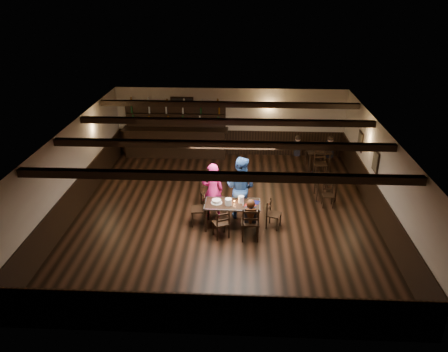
{
  "coord_description": "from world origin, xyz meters",
  "views": [
    {
      "loc": [
        0.55,
        -11.66,
        6.52
      ],
      "look_at": [
        -0.02,
        0.2,
        1.16
      ],
      "focal_mm": 35.0,
      "sensor_mm": 36.0,
      "label": 1
    }
  ],
  "objects_px": {
    "cake": "(216,201)",
    "man_blue": "(240,188)",
    "chair_near_left": "(222,222)",
    "chair_near_right": "(250,221)",
    "woman_pink": "(213,191)",
    "bar_counter": "(176,138)",
    "dining_table": "(232,206)"
  },
  "relations": [
    {
      "from": "chair_near_right",
      "to": "cake",
      "type": "distance_m",
      "value": 1.21
    },
    {
      "from": "dining_table",
      "to": "chair_near_right",
      "type": "bearing_deg",
      "value": -53.69
    },
    {
      "from": "dining_table",
      "to": "chair_near_right",
      "type": "height_order",
      "value": "chair_near_right"
    },
    {
      "from": "man_blue",
      "to": "woman_pink",
      "type": "bearing_deg",
      "value": 27.32
    },
    {
      "from": "man_blue",
      "to": "bar_counter",
      "type": "bearing_deg",
      "value": -36.53
    },
    {
      "from": "woman_pink",
      "to": "man_blue",
      "type": "height_order",
      "value": "man_blue"
    },
    {
      "from": "woman_pink",
      "to": "bar_counter",
      "type": "bearing_deg",
      "value": -79.56
    },
    {
      "from": "dining_table",
      "to": "bar_counter",
      "type": "bearing_deg",
      "value": 113.9
    },
    {
      "from": "dining_table",
      "to": "bar_counter",
      "type": "xyz_separation_m",
      "value": [
        -2.43,
        5.48,
        0.05
      ]
    },
    {
      "from": "chair_near_left",
      "to": "chair_near_right",
      "type": "height_order",
      "value": "chair_near_right"
    },
    {
      "from": "cake",
      "to": "man_blue",
      "type": "bearing_deg",
      "value": 41.99
    },
    {
      "from": "chair_near_right",
      "to": "bar_counter",
      "type": "relative_size",
      "value": 0.24
    },
    {
      "from": "chair_near_left",
      "to": "woman_pink",
      "type": "height_order",
      "value": "woman_pink"
    },
    {
      "from": "cake",
      "to": "dining_table",
      "type": "bearing_deg",
      "value": -2.07
    },
    {
      "from": "dining_table",
      "to": "cake",
      "type": "distance_m",
      "value": 0.47
    },
    {
      "from": "bar_counter",
      "to": "chair_near_right",
      "type": "bearing_deg",
      "value": -64.55
    },
    {
      "from": "dining_table",
      "to": "woman_pink",
      "type": "height_order",
      "value": "woman_pink"
    },
    {
      "from": "man_blue",
      "to": "cake",
      "type": "bearing_deg",
      "value": 66.95
    },
    {
      "from": "chair_near_right",
      "to": "woman_pink",
      "type": "height_order",
      "value": "woman_pink"
    },
    {
      "from": "chair_near_right",
      "to": "chair_near_left",
      "type": "bearing_deg",
      "value": 174.31
    },
    {
      "from": "woman_pink",
      "to": "man_blue",
      "type": "xyz_separation_m",
      "value": [
        0.81,
        0.03,
        0.1
      ]
    },
    {
      "from": "dining_table",
      "to": "cake",
      "type": "relative_size",
      "value": 4.94
    },
    {
      "from": "bar_counter",
      "to": "chair_near_left",
      "type": "bearing_deg",
      "value": -70.44
    },
    {
      "from": "chair_near_left",
      "to": "bar_counter",
      "type": "bearing_deg",
      "value": 109.56
    },
    {
      "from": "woman_pink",
      "to": "chair_near_left",
      "type": "bearing_deg",
      "value": 95.56
    },
    {
      "from": "dining_table",
      "to": "woman_pink",
      "type": "xyz_separation_m",
      "value": [
        -0.6,
        0.58,
        0.19
      ]
    },
    {
      "from": "chair_near_right",
      "to": "woman_pink",
      "type": "xyz_separation_m",
      "value": [
        -1.11,
        1.27,
        0.26
      ]
    },
    {
      "from": "man_blue",
      "to": "bar_counter",
      "type": "distance_m",
      "value": 5.55
    },
    {
      "from": "dining_table",
      "to": "man_blue",
      "type": "distance_m",
      "value": 0.71
    },
    {
      "from": "woman_pink",
      "to": "bar_counter",
      "type": "height_order",
      "value": "bar_counter"
    },
    {
      "from": "chair_near_left",
      "to": "cake",
      "type": "bearing_deg",
      "value": 106.44
    },
    {
      "from": "dining_table",
      "to": "cake",
      "type": "xyz_separation_m",
      "value": [
        -0.45,
        0.02,
        0.12
      ]
    }
  ]
}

